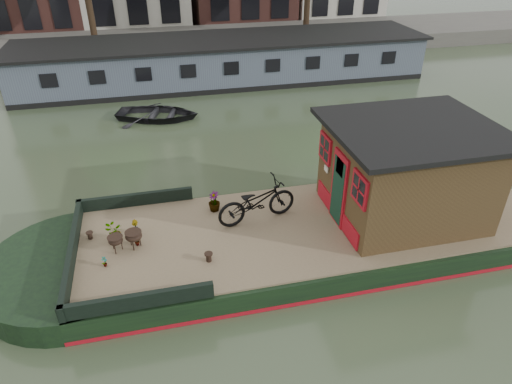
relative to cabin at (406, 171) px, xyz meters
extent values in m
plane|color=#2F3B26|center=(-2.19, 0.00, -1.88)|extent=(120.00, 120.00, 0.00)
cube|color=black|center=(-2.19, 0.00, -1.58)|extent=(12.00, 4.00, 0.60)
cylinder|color=black|center=(-8.19, 0.00, -1.58)|extent=(4.00, 4.00, 0.60)
cube|color=#A10E1A|center=(-2.19, 0.00, -1.82)|extent=(12.02, 4.02, 0.10)
cube|color=#78644A|center=(-2.19, 0.00, -1.25)|extent=(11.80, 3.80, 0.05)
cube|color=black|center=(-8.11, 0.00, -1.05)|extent=(0.12, 4.00, 0.35)
cube|color=black|center=(-6.69, 1.92, -1.05)|extent=(3.00, 0.12, 0.35)
cube|color=black|center=(-6.69, -1.92, -1.05)|extent=(3.00, 0.12, 0.35)
cube|color=black|center=(0.01, 0.00, -0.08)|extent=(3.50, 3.00, 2.30)
cube|color=black|center=(0.01, 0.00, 1.13)|extent=(4.00, 3.50, 0.12)
cube|color=#A10E1A|center=(-1.77, 0.00, -0.28)|extent=(0.06, 0.80, 1.90)
cube|color=black|center=(-1.79, 0.00, -0.33)|extent=(0.04, 0.64, 1.70)
cube|color=#A10E1A|center=(-1.77, -1.05, 0.32)|extent=(0.06, 0.72, 0.72)
cube|color=#A10E1A|center=(-1.77, 1.05, 0.32)|extent=(0.06, 0.72, 0.72)
imported|color=black|center=(-3.70, 0.52, -0.68)|extent=(2.18, 1.12, 1.09)
imported|color=maroon|center=(-6.69, 0.13, -1.05)|extent=(0.22, 0.17, 0.36)
imported|color=brown|center=(-6.72, 0.61, -1.04)|extent=(0.23, 0.25, 0.37)
imported|color=maroon|center=(-7.19, 0.45, -1.01)|extent=(0.45, 0.41, 0.43)
imported|color=brown|center=(-4.69, 1.19, -0.95)|extent=(0.41, 0.41, 0.56)
imported|color=#A1662F|center=(-7.39, -0.49, -1.09)|extent=(0.15, 0.17, 0.27)
cylinder|color=black|center=(-7.79, 0.66, -1.14)|extent=(0.16, 0.16, 0.19)
cylinder|color=black|center=(-5.13, -0.82, -1.12)|extent=(0.19, 0.19, 0.22)
imported|color=black|center=(-5.79, 9.56, -1.53)|extent=(3.97, 3.35, 0.70)
cube|color=#47545F|center=(-2.19, 14.00, -0.88)|extent=(20.00, 4.00, 2.00)
cube|color=black|center=(-2.19, 14.00, 0.17)|extent=(20.40, 4.40, 0.12)
cube|color=black|center=(-2.19, 14.00, -1.76)|extent=(20.00, 4.05, 0.24)
cube|color=#47443F|center=(-2.19, 20.50, -1.43)|extent=(60.00, 6.00, 0.90)
cylinder|color=#332316|center=(-8.69, 19.00, 1.02)|extent=(0.36, 0.36, 4.00)
cylinder|color=#332316|center=(3.81, 19.00, 1.02)|extent=(0.36, 0.36, 4.00)
camera|label=1|loc=(-5.93, -8.81, 5.44)|focal=32.00mm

